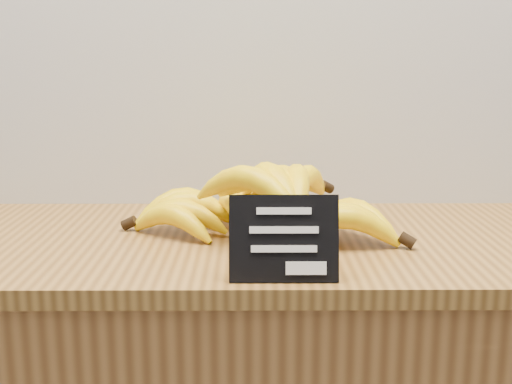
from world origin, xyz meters
The scene contains 3 objects.
counter_top centered at (-0.11, 2.75, 0.92)m, with size 1.32×0.54×0.03m, color olive.
chalkboard_sign centered at (-0.08, 2.52, 0.99)m, with size 0.15×0.01×0.12m, color black.
banana_pile centered at (-0.10, 2.75, 0.99)m, with size 0.50×0.36×0.13m.
Camera 1 is at (-0.12, 1.65, 1.25)m, focal length 45.00 mm.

